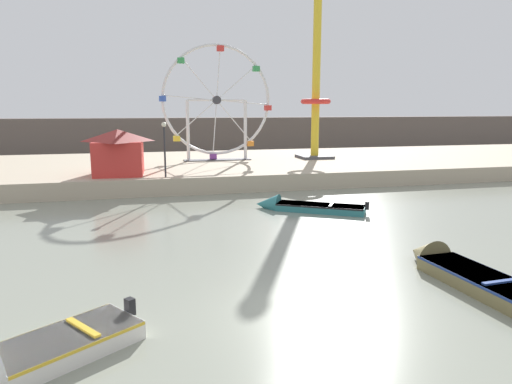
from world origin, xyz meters
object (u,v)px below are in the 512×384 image
motorboat_white_red_stripe (30,358)px  ferris_wheel_white_frame (217,103)px  drop_tower_yellow_tower (316,93)px  promenade_lamp_near (164,141)px  motorboat_olive_wood (458,271)px  carnival_booth_red_striped (118,151)px  motorboat_teal_painted (299,206)px

motorboat_white_red_stripe → ferris_wheel_white_frame: (8.93, 29.37, 5.79)m
drop_tower_yellow_tower → promenade_lamp_near: drop_tower_yellow_tower is taller
promenade_lamp_near → motorboat_olive_wood: bearing=-64.1°
motorboat_olive_wood → carnival_booth_red_striped: bearing=26.9°
motorboat_olive_wood → ferris_wheel_white_frame: ferris_wheel_white_frame is taller
motorboat_white_red_stripe → carnival_booth_red_striped: 22.49m
motorboat_teal_painted → ferris_wheel_white_frame: 16.79m
drop_tower_yellow_tower → carnival_booth_red_striped: 18.41m
motorboat_white_red_stripe → ferris_wheel_white_frame: 31.24m
motorboat_teal_painted → ferris_wheel_white_frame: ferris_wheel_white_frame is taller
motorboat_olive_wood → drop_tower_yellow_tower: size_ratio=0.44×
motorboat_white_red_stripe → carnival_booth_red_striped: size_ratio=1.07×
promenade_lamp_near → ferris_wheel_white_frame: bearing=61.5°
drop_tower_yellow_tower → carnival_booth_red_striped: bearing=-158.0°
ferris_wheel_white_frame → promenade_lamp_near: bearing=-118.5°
drop_tower_yellow_tower → promenade_lamp_near: bearing=-147.6°
motorboat_white_red_stripe → promenade_lamp_near: 21.03m
ferris_wheel_white_frame → carnival_booth_red_striped: (-7.86, -7.05, -3.30)m
motorboat_teal_painted → motorboat_olive_wood: motorboat_olive_wood is taller
motorboat_olive_wood → carnival_booth_red_striped: carnival_booth_red_striped is taller
motorboat_teal_painted → promenade_lamp_near: bearing=-11.8°
ferris_wheel_white_frame → carnival_booth_red_striped: 11.06m
motorboat_olive_wood → carnival_booth_red_striped: size_ratio=1.58×
ferris_wheel_white_frame → motorboat_white_red_stripe: bearing=-106.9°
motorboat_white_red_stripe → carnival_booth_red_striped: carnival_booth_red_striped is taller
motorboat_teal_painted → motorboat_white_red_stripe: bearing=83.4°
motorboat_olive_wood → promenade_lamp_near: bearing=22.3°
motorboat_teal_painted → motorboat_olive_wood: 11.38m
motorboat_white_red_stripe → motorboat_olive_wood: 12.96m
motorboat_olive_wood → ferris_wheel_white_frame: (-3.79, 26.86, 5.78)m
ferris_wheel_white_frame → carnival_booth_red_striped: bearing=-138.1°
promenade_lamp_near → motorboat_white_red_stripe: bearing=-101.2°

